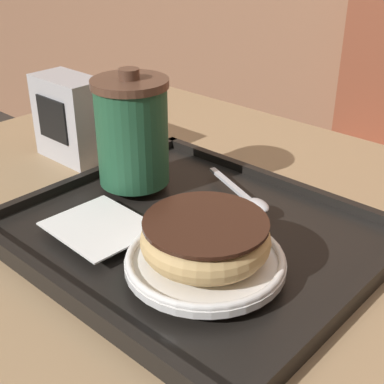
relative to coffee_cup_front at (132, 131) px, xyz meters
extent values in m
cube|color=tan|center=(0.09, -0.03, -0.11)|extent=(0.99, 0.87, 0.03)
cube|color=black|center=(0.13, -0.03, -0.09)|extent=(0.41, 0.35, 0.01)
cube|color=black|center=(0.13, -0.20, -0.08)|extent=(0.41, 0.01, 0.01)
cube|color=black|center=(0.13, 0.14, -0.08)|extent=(0.41, 0.01, 0.01)
cube|color=black|center=(-0.07, -0.03, -0.08)|extent=(0.01, 0.35, 0.01)
cube|color=black|center=(0.33, -0.03, -0.08)|extent=(0.01, 0.35, 0.01)
cube|color=white|center=(0.06, -0.11, -0.07)|extent=(0.12, 0.10, 0.00)
cylinder|color=#235638|center=(0.00, 0.00, -0.01)|extent=(0.09, 0.09, 0.13)
cylinder|color=brown|center=(0.00, 0.00, 0.06)|extent=(0.10, 0.10, 0.01)
cylinder|color=brown|center=(0.00, 0.00, 0.07)|extent=(0.03, 0.03, 0.01)
cylinder|color=white|center=(0.20, -0.08, -0.07)|extent=(0.16, 0.16, 0.01)
torus|color=white|center=(0.20, -0.08, -0.06)|extent=(0.16, 0.16, 0.01)
torus|color=#DBB270|center=(0.20, -0.08, -0.04)|extent=(0.13, 0.13, 0.04)
cylinder|color=#381E14|center=(0.20, -0.08, -0.02)|extent=(0.13, 0.13, 0.00)
ellipsoid|color=silver|center=(0.17, 0.05, -0.07)|extent=(0.04, 0.03, 0.01)
cube|color=silver|center=(0.10, 0.07, -0.07)|extent=(0.10, 0.05, 0.00)
cube|color=#B7B7BC|center=(-0.17, 0.02, -0.03)|extent=(0.11, 0.06, 0.13)
cube|color=black|center=(-0.17, -0.01, -0.02)|extent=(0.07, 0.00, 0.06)
camera|label=1|loc=(0.49, -0.42, 0.25)|focal=50.00mm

